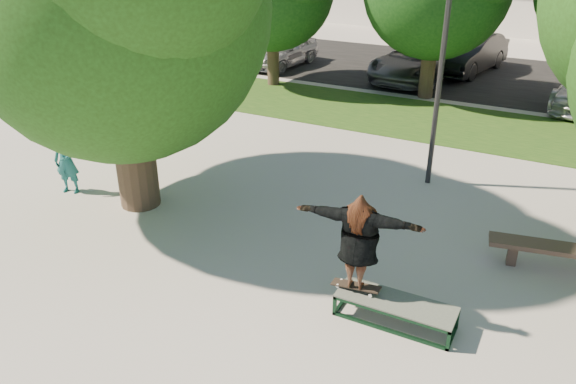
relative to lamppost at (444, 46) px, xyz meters
The scene contains 10 objects.
ground 5.99m from the lamppost, 101.31° to the right, with size 120.00×120.00×0.00m, color gray.
grass_strip 5.49m from the lamppost, 90.00° to the left, with size 30.00×4.00×0.02m, color #1A4012.
asphalt_strip 11.48m from the lamppost, 95.19° to the left, with size 40.00×8.00×0.01m, color black.
lamppost is the anchor object (origin of this frame).
grind_box 6.12m from the lamppost, 80.19° to the right, with size 1.80×0.60×0.38m.
skater_rig 5.62m from the lamppost, 87.16° to the right, with size 1.96×0.71×1.64m.
bystander 8.54m from the lamppost, 148.64° to the right, with size 0.56×0.36×1.52m, color #17595A.
car_silver_a 12.55m from the lamppost, 134.27° to the left, with size 1.55×3.85×1.31m, color #A3A3A8.
car_dark 11.67m from the lamppost, 97.54° to the left, with size 1.62×4.65×1.53m, color black.
car_grey 10.08m from the lamppost, 107.86° to the left, with size 2.39×5.19×1.44m, color #5E5E63.
Camera 1 is at (3.69, -7.11, 5.51)m, focal length 35.00 mm.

